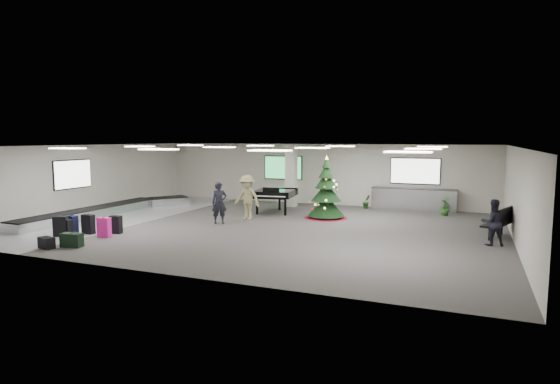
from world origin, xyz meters
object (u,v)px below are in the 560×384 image
at_px(baggage_carousel, 108,210).
at_px(bench, 500,221).
at_px(potted_plant_left, 366,202).
at_px(potted_plant_right, 445,207).
at_px(pink_suitcase, 104,227).
at_px(traveler_a, 219,203).
at_px(grand_piano, 275,194).
at_px(service_counter, 413,199).
at_px(christmas_tree, 326,197).
at_px(traveler_b, 247,198).
at_px(traveler_bench, 493,222).

height_order(baggage_carousel, bench, bench).
xyz_separation_m(potted_plant_left, potted_plant_right, (3.74, -0.70, 0.01)).
height_order(baggage_carousel, pink_suitcase, pink_suitcase).
bearing_deg(traveler_a, grand_piano, 35.11).
height_order(baggage_carousel, traveler_a, traveler_a).
height_order(service_counter, traveler_a, traveler_a).
bearing_deg(christmas_tree, potted_plant_right, 29.66).
height_order(christmas_tree, grand_piano, christmas_tree).
bearing_deg(baggage_carousel, christmas_tree, 16.99).
height_order(service_counter, christmas_tree, christmas_tree).
distance_m(baggage_carousel, christmas_tree, 10.02).
relative_size(bench, potted_plant_right, 2.40).
bearing_deg(service_counter, traveler_b, -138.91).
distance_m(bench, traveler_a, 10.63).
xyz_separation_m(service_counter, potted_plant_left, (-2.23, -0.39, -0.19)).
height_order(pink_suitcase, traveler_a, traveler_a).
height_order(grand_piano, traveler_b, traveler_b).
bearing_deg(bench, potted_plant_left, 158.65).
distance_m(grand_piano, traveler_b, 2.31).
relative_size(traveler_b, potted_plant_right, 2.58).
distance_m(traveler_b, traveler_bench, 9.70).
bearing_deg(bench, traveler_bench, -81.82).
xyz_separation_m(pink_suitcase, bench, (13.02, 5.24, 0.26)).
relative_size(service_counter, grand_piano, 1.67).
distance_m(service_counter, pink_suitcase, 14.24).
relative_size(grand_piano, traveler_bench, 1.59).
xyz_separation_m(grand_piano, traveler_b, (-0.34, -2.29, 0.06)).
bearing_deg(pink_suitcase, baggage_carousel, 123.42).
relative_size(service_counter, traveler_bench, 2.65).
xyz_separation_m(baggage_carousel, traveler_bench, (16.13, -0.10, 0.55)).
distance_m(baggage_carousel, potted_plant_left, 12.37).
height_order(christmas_tree, traveler_bench, christmas_tree).
bearing_deg(traveler_a, traveler_bench, -39.74).
xyz_separation_m(service_counter, christmas_tree, (-3.29, -3.81, 0.40)).
height_order(service_counter, grand_piano, grand_piano).
bearing_deg(bench, baggage_carousel, -155.81).
distance_m(baggage_carousel, grand_piano, 7.73).
bearing_deg(traveler_a, baggage_carousel, 140.17).
distance_m(baggage_carousel, traveler_b, 6.67).
relative_size(christmas_tree, traveler_a, 1.61).
bearing_deg(potted_plant_left, baggage_carousel, -149.13).
xyz_separation_m(baggage_carousel, bench, (16.41, 1.31, 0.39)).
distance_m(traveler_a, potted_plant_right, 10.22).
bearing_deg(traveler_a, potted_plant_left, 14.01).
bearing_deg(bench, traveler_b, -159.86).
relative_size(service_counter, potted_plant_right, 5.44).
xyz_separation_m(christmas_tree, grand_piano, (-2.70, 0.59, -0.04)).
xyz_separation_m(christmas_tree, potted_plant_left, (1.06, 3.43, -0.59)).
bearing_deg(potted_plant_right, pink_suitcase, -138.84).
height_order(bench, traveler_bench, traveler_bench).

